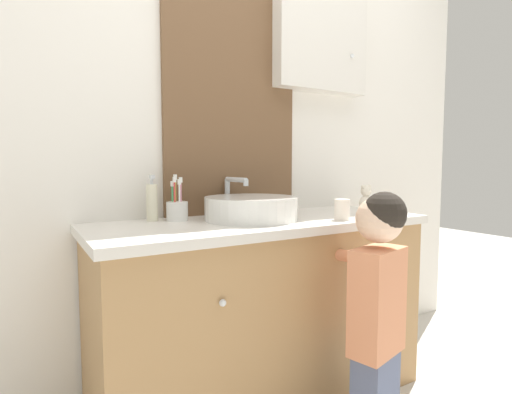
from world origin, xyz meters
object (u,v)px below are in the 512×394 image
sink_basin (251,208)px  drinking_cup (342,210)px  soap_dispenser (152,202)px  teddy_bear (366,199)px  toothbrush_holder (177,209)px  child_figure (377,301)px

sink_basin → drinking_cup: sink_basin is taller
soap_dispenser → teddy_bear: soap_dispenser is taller
toothbrush_holder → child_figure: toothbrush_holder is taller
soap_dispenser → teddy_bear: (1.00, -0.20, -0.02)m
soap_dispenser → child_figure: soap_dispenser is taller
child_figure → toothbrush_holder: bearing=129.0°
teddy_bear → drinking_cup: 0.36m
child_figure → teddy_bear: size_ratio=7.01×
toothbrush_holder → child_figure: (0.50, -0.61, -0.29)m
toothbrush_holder → soap_dispenser: toothbrush_holder is taller
toothbrush_holder → sink_basin: bearing=-27.2°
sink_basin → teddy_bear: bearing=-2.3°
child_figure → teddy_bear: 0.68m
toothbrush_holder → drinking_cup: toothbrush_holder is taller
sink_basin → drinking_cup: (0.32, -0.20, -0.01)m
soap_dispenser → teddy_bear: 1.02m
sink_basin → teddy_bear: (0.64, -0.03, 0.01)m
sink_basin → child_figure: (0.23, -0.48, -0.29)m
toothbrush_holder → soap_dispenser: size_ratio=1.01×
toothbrush_holder → teddy_bear: (0.91, -0.16, 0.02)m
sink_basin → child_figure: size_ratio=0.48×
toothbrush_holder → child_figure: 0.84m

